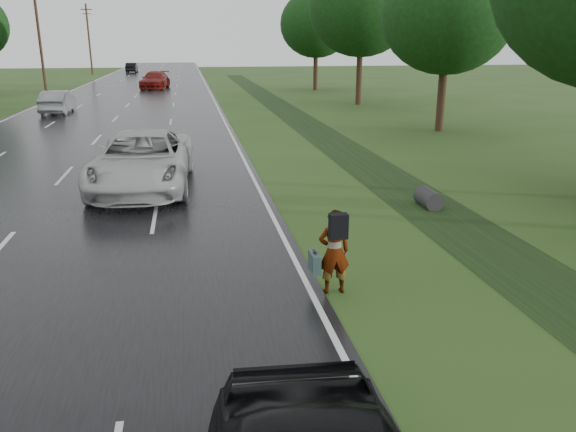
# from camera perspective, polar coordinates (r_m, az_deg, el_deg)

# --- Properties ---
(road) EXTENTS (14.00, 180.00, 0.04)m
(road) POSITION_cam_1_polar(r_m,az_deg,el_deg) (50.55, -15.48, 11.34)
(road) COLOR black
(road) RESTS_ON ground
(edge_stripe_east) EXTENTS (0.12, 180.00, 0.01)m
(edge_stripe_east) POSITION_cam_1_polar(r_m,az_deg,el_deg) (50.39, -7.67, 11.81)
(edge_stripe_east) COLOR silver
(edge_stripe_east) RESTS_ON road
(edge_stripe_west) EXTENTS (0.12, 180.00, 0.01)m
(edge_stripe_west) POSITION_cam_1_polar(r_m,az_deg,el_deg) (51.60, -23.08, 10.74)
(edge_stripe_west) COLOR silver
(edge_stripe_west) RESTS_ON road
(center_line) EXTENTS (0.12, 180.00, 0.01)m
(center_line) POSITION_cam_1_polar(r_m,az_deg,el_deg) (50.55, -15.48, 11.37)
(center_line) COLOR silver
(center_line) RESTS_ON road
(drainage_ditch) EXTENTS (2.20, 120.00, 0.56)m
(drainage_ditch) POSITION_cam_1_polar(r_m,az_deg,el_deg) (25.26, 6.12, 6.51)
(drainage_ditch) COLOR black
(drainage_ditch) RESTS_ON ground
(utility_pole_far) EXTENTS (1.60, 0.26, 10.00)m
(utility_pole_far) POSITION_cam_1_polar(r_m,az_deg,el_deg) (61.68, -23.95, 16.32)
(utility_pole_far) COLOR #332115
(utility_pole_far) RESTS_ON ground
(utility_pole_distant) EXTENTS (1.60, 0.26, 10.00)m
(utility_pole_distant) POSITION_cam_1_polar(r_m,az_deg,el_deg) (91.17, -19.57, 16.64)
(utility_pole_distant) COLOR #332115
(utility_pole_distant) RESTS_ON ground
(tree_east_c) EXTENTS (7.00, 7.00, 9.29)m
(tree_east_c) POSITION_cam_1_polar(r_m,az_deg,el_deg) (32.19, 15.94, 19.19)
(tree_east_c) COLOR #332115
(tree_east_c) RESTS_ON ground
(tree_east_d) EXTENTS (8.00, 8.00, 10.76)m
(tree_east_d) POSITION_cam_1_polar(r_m,az_deg,el_deg) (45.18, 7.48, 20.24)
(tree_east_d) COLOR #332115
(tree_east_d) RESTS_ON ground
(tree_east_f) EXTENTS (7.20, 7.20, 9.62)m
(tree_east_f) POSITION_cam_1_polar(r_m,az_deg,el_deg) (58.59, 2.88, 18.88)
(tree_east_f) COLOR #332115
(tree_east_f) RESTS_ON ground
(pedestrian) EXTENTS (0.76, 0.68, 1.70)m
(pedestrian) POSITION_cam_1_polar(r_m,az_deg,el_deg) (10.82, 4.61, -3.54)
(pedestrian) COLOR #A5998C
(pedestrian) RESTS_ON ground
(white_pickup) EXTENTS (3.41, 6.78, 1.84)m
(white_pickup) POSITION_cam_1_polar(r_m,az_deg,el_deg) (19.20, -14.58, 5.46)
(white_pickup) COLOR silver
(white_pickup) RESTS_ON road
(silver_sedan) EXTENTS (1.65, 4.63, 1.52)m
(silver_sedan) POSITION_cam_1_polar(r_m,az_deg,el_deg) (42.07, -22.37, 10.68)
(silver_sedan) COLOR #93969C
(silver_sedan) RESTS_ON road
(far_car_red) EXTENTS (3.24, 6.20, 1.71)m
(far_car_red) POSITION_cam_1_polar(r_m,az_deg,el_deg) (61.73, -13.36, 13.28)
(far_car_red) COLOR maroon
(far_car_red) RESTS_ON road
(far_car_dark) EXTENTS (1.62, 4.58, 1.51)m
(far_car_dark) POSITION_cam_1_polar(r_m,az_deg,el_deg) (95.55, -15.59, 14.32)
(far_car_dark) COLOR black
(far_car_dark) RESTS_ON road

